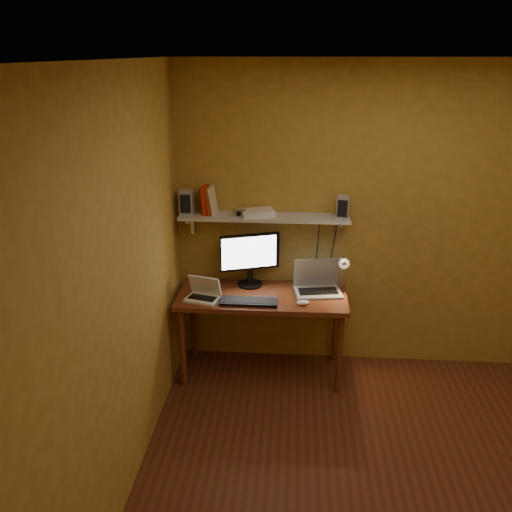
# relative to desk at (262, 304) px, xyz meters

# --- Properties ---
(room) EXTENTS (3.44, 3.24, 2.64)m
(room) POSITION_rel_desk_xyz_m (0.95, -1.28, 0.64)
(room) COLOR #5F2918
(room) RESTS_ON ground
(desk) EXTENTS (1.40, 0.60, 0.75)m
(desk) POSITION_rel_desk_xyz_m (0.00, 0.00, 0.00)
(desk) COLOR brown
(desk) RESTS_ON ground
(wall_shelf) EXTENTS (1.40, 0.25, 0.21)m
(wall_shelf) POSITION_rel_desk_xyz_m (0.00, 0.19, 0.69)
(wall_shelf) COLOR silver
(wall_shelf) RESTS_ON room
(monitor) EXTENTS (0.49, 0.27, 0.46)m
(monitor) POSITION_rel_desk_xyz_m (-0.12, 0.19, 0.35)
(monitor) COLOR black
(monitor) RESTS_ON desk
(laptop) EXTENTS (0.41, 0.32, 0.28)m
(laptop) POSITION_rel_desk_xyz_m (0.45, 0.10, 0.16)
(laptop) COLOR #94979C
(laptop) RESTS_ON desk
(netbook) EXTENTS (0.30, 0.25, 0.19)m
(netbook) POSITION_rel_desk_xyz_m (-0.47, -0.12, 0.14)
(netbook) COLOR white
(netbook) RESTS_ON desk
(keyboard) EXTENTS (0.46, 0.16, 0.02)m
(keyboard) POSITION_rel_desk_xyz_m (-0.10, -0.17, 0.10)
(keyboard) COLOR black
(keyboard) RESTS_ON desk
(mouse) EXTENTS (0.11, 0.07, 0.04)m
(mouse) POSITION_rel_desk_xyz_m (0.34, -0.17, 0.10)
(mouse) COLOR white
(mouse) RESTS_ON desk
(desk_lamp) EXTENTS (0.09, 0.23, 0.38)m
(desk_lamp) POSITION_rel_desk_xyz_m (0.66, 0.13, 0.29)
(desk_lamp) COLOR silver
(desk_lamp) RESTS_ON desk
(speaker_left) EXTENTS (0.11, 0.11, 0.20)m
(speaker_left) POSITION_rel_desk_xyz_m (-0.64, 0.20, 0.81)
(speaker_left) COLOR #94979C
(speaker_left) RESTS_ON wall_shelf
(speaker_right) EXTENTS (0.12, 0.12, 0.18)m
(speaker_right) POSITION_rel_desk_xyz_m (0.64, 0.19, 0.80)
(speaker_right) COLOR #94979C
(speaker_right) RESTS_ON wall_shelf
(books) EXTENTS (0.12, 0.16, 0.23)m
(books) POSITION_rel_desk_xyz_m (-0.46, 0.21, 0.83)
(books) COLOR red
(books) RESTS_ON wall_shelf
(shelf_camera) EXTENTS (0.11, 0.05, 0.07)m
(shelf_camera) POSITION_rel_desk_xyz_m (-0.20, 0.14, 0.74)
(shelf_camera) COLOR silver
(shelf_camera) RESTS_ON wall_shelf
(router) EXTENTS (0.31, 0.26, 0.04)m
(router) POSITION_rel_desk_xyz_m (-0.06, 0.20, 0.73)
(router) COLOR white
(router) RESTS_ON wall_shelf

